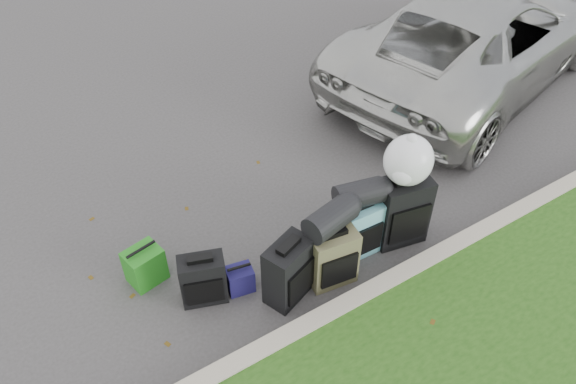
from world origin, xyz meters
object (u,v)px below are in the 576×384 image
suitcase_small_black (203,279)px  suitcase_olive (332,257)px  suitcase_large_black_right (402,211)px  tote_green (145,266)px  suitcase_teal (359,229)px  suv (477,36)px  suitcase_large_black_left (288,271)px  tote_navy (240,279)px

suitcase_small_black → suitcase_olive: (1.16, -0.45, 0.05)m
suitcase_large_black_right → tote_green: suitcase_large_black_right is taller
suitcase_teal → suitcase_large_black_right: 0.49m
suv → suitcase_small_black: (-5.10, -1.58, -0.44)m
tote_green → suitcase_large_black_left: bearing=-51.4°
suitcase_teal → tote_navy: 1.29m
suitcase_teal → suitcase_large_black_left: bearing=-171.2°
suv → suitcase_large_black_left: bearing=98.8°
suitcase_teal → tote_green: suitcase_teal is taller
suv → suitcase_olive: size_ratio=8.12×
suv → suitcase_olive: (-3.95, -2.02, -0.39)m
suitcase_teal → tote_navy: (-1.26, 0.21, -0.18)m
suitcase_olive → suitcase_large_black_right: suitcase_large_black_right is taller
suitcase_large_black_right → tote_green: size_ratio=2.02×
suitcase_large_black_right → suitcase_large_black_left: bearing=-167.8°
suitcase_olive → tote_green: (-1.54, 0.96, -0.12)m
suitcase_large_black_left → suitcase_olive: suitcase_large_black_left is taller
suitcase_small_black → suitcase_large_black_right: (2.08, -0.37, 0.13)m
suitcase_small_black → tote_navy: bearing=6.2°
suv → suitcase_large_black_left: 4.84m
suitcase_olive → tote_green: suitcase_olive is taller
suitcase_small_black → suitcase_olive: suitcase_olive is taller
suitcase_olive → suitcase_teal: (0.45, 0.16, -0.00)m
suv → suitcase_small_black: bearing=91.9°
tote_green → tote_navy: (0.72, -0.60, -0.06)m
suv → suitcase_large_black_right: suv is taller
suv → tote_green: suv is taller
suitcase_olive → tote_navy: bearing=164.0°
suitcase_small_black → suitcase_teal: (1.60, -0.29, 0.05)m
suv → tote_green: bearing=85.7°
tote_navy → suitcase_small_black: bearing=177.3°
suitcase_small_black → suitcase_teal: bearing=9.6°
suitcase_large_black_left → tote_navy: bearing=118.9°
suv → suitcase_small_black: suv is taller
suitcase_olive → tote_navy: size_ratio=2.31×
suitcase_teal → tote_green: (-1.99, 0.81, -0.12)m
suv → suitcase_large_black_right: size_ratio=6.46×
suitcase_large_black_left → tote_green: 1.42m
suitcase_small_black → suitcase_large_black_left: suitcase_large_black_left is taller
suitcase_small_black → tote_navy: size_ratio=1.96×
suv → suitcase_olive: 4.46m
suv → suitcase_teal: bearing=102.8°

